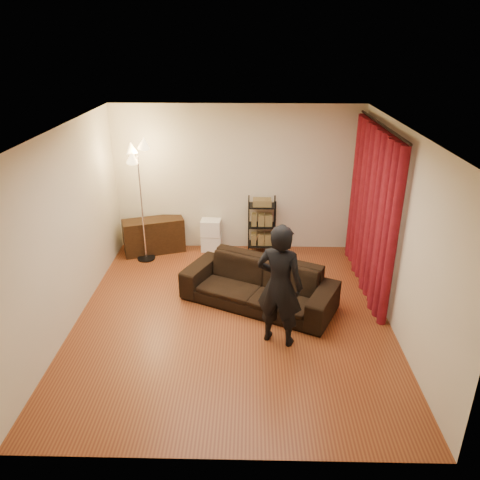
{
  "coord_description": "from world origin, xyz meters",
  "views": [
    {
      "loc": [
        0.24,
        -5.79,
        3.79
      ],
      "look_at": [
        0.1,
        0.3,
        1.1
      ],
      "focal_mm": 35.0,
      "sensor_mm": 36.0,
      "label": 1
    }
  ],
  "objects_px": {
    "wire_shelf": "(262,225)",
    "person": "(280,286)",
    "media_cabinet": "(154,236)",
    "storage_boxes": "(211,235)",
    "floor_lamp": "(141,204)",
    "sofa": "(258,284)"
  },
  "relations": [
    {
      "from": "person",
      "to": "storage_boxes",
      "type": "xyz_separation_m",
      "value": [
        -1.11,
        2.86,
        -0.53
      ]
    },
    {
      "from": "storage_boxes",
      "to": "wire_shelf",
      "type": "height_order",
      "value": "wire_shelf"
    },
    {
      "from": "person",
      "to": "floor_lamp",
      "type": "xyz_separation_m",
      "value": [
        -2.29,
        2.44,
        0.23
      ]
    },
    {
      "from": "media_cabinet",
      "to": "storage_boxes",
      "type": "xyz_separation_m",
      "value": [
        1.07,
        0.08,
        -0.01
      ]
    },
    {
      "from": "person",
      "to": "floor_lamp",
      "type": "distance_m",
      "value": 3.35
    },
    {
      "from": "person",
      "to": "media_cabinet",
      "type": "relative_size",
      "value": 1.52
    },
    {
      "from": "person",
      "to": "wire_shelf",
      "type": "relative_size",
      "value": 1.59
    },
    {
      "from": "sofa",
      "to": "person",
      "type": "height_order",
      "value": "person"
    },
    {
      "from": "person",
      "to": "storage_boxes",
      "type": "height_order",
      "value": "person"
    },
    {
      "from": "person",
      "to": "wire_shelf",
      "type": "distance_m",
      "value": 2.85
    },
    {
      "from": "person",
      "to": "floor_lamp",
      "type": "bearing_deg",
      "value": -26.05
    },
    {
      "from": "wire_shelf",
      "to": "media_cabinet",
      "type": "bearing_deg",
      "value": 160.08
    },
    {
      "from": "wire_shelf",
      "to": "floor_lamp",
      "type": "xyz_separation_m",
      "value": [
        -2.12,
        -0.38,
        0.54
      ]
    },
    {
      "from": "person",
      "to": "floor_lamp",
      "type": "relative_size",
      "value": 0.79
    },
    {
      "from": "media_cabinet",
      "to": "floor_lamp",
      "type": "height_order",
      "value": "floor_lamp"
    },
    {
      "from": "media_cabinet",
      "to": "storage_boxes",
      "type": "relative_size",
      "value": 1.78
    },
    {
      "from": "media_cabinet",
      "to": "wire_shelf",
      "type": "height_order",
      "value": "wire_shelf"
    },
    {
      "from": "storage_boxes",
      "to": "floor_lamp",
      "type": "bearing_deg",
      "value": -160.48
    },
    {
      "from": "media_cabinet",
      "to": "wire_shelf",
      "type": "bearing_deg",
      "value": -18.24
    },
    {
      "from": "sofa",
      "to": "media_cabinet",
      "type": "height_order",
      "value": "sofa"
    },
    {
      "from": "wire_shelf",
      "to": "person",
      "type": "bearing_deg",
      "value": -107.94
    },
    {
      "from": "storage_boxes",
      "to": "floor_lamp",
      "type": "relative_size",
      "value": 0.29
    }
  ]
}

